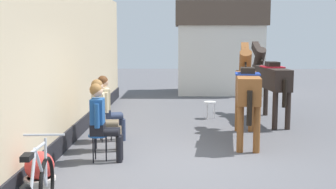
% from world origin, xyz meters
% --- Properties ---
extents(ground_plane, '(40.00, 40.00, 0.00)m').
position_xyz_m(ground_plane, '(0.00, 3.00, 0.00)').
color(ground_plane, '#56565B').
extents(pub_facade_wall, '(0.34, 14.00, 3.40)m').
position_xyz_m(pub_facade_wall, '(-2.55, 1.50, 1.54)').
color(pub_facade_wall, '#CCB793').
rests_on(pub_facade_wall, ground_plane).
extents(distant_cottage, '(3.40, 2.60, 3.50)m').
position_xyz_m(distant_cottage, '(1.40, 9.94, 1.80)').
color(distant_cottage, silver).
rests_on(distant_cottage, ground_plane).
extents(seated_visitor_near, '(0.61, 0.49, 1.39)m').
position_xyz_m(seated_visitor_near, '(-1.55, 0.06, 0.78)').
color(seated_visitor_near, '#194C99').
rests_on(seated_visitor_near, ground_plane).
extents(seated_visitor_middle, '(0.61, 0.49, 1.39)m').
position_xyz_m(seated_visitor_middle, '(-1.67, 0.82, 0.78)').
color(seated_visitor_middle, black).
rests_on(seated_visitor_middle, ground_plane).
extents(seated_visitor_far, '(0.61, 0.48, 1.39)m').
position_xyz_m(seated_visitor_far, '(-1.69, 1.62, 0.78)').
color(seated_visitor_far, red).
rests_on(seated_visitor_far, ground_plane).
extents(saddled_horse_near, '(0.68, 2.99, 2.06)m').
position_xyz_m(saddled_horse_near, '(1.26, 1.81, 1.16)').
color(saddled_horse_near, brown).
rests_on(saddled_horse_near, ground_plane).
extents(saddled_horse_far, '(0.61, 3.00, 2.06)m').
position_xyz_m(saddled_horse_far, '(2.17, 3.96, 1.16)').
color(saddled_horse_far, '#2D231E').
rests_on(saddled_horse_far, ground_plane).
extents(flower_planter_near, '(0.43, 0.43, 0.64)m').
position_xyz_m(flower_planter_near, '(-2.09, -1.73, 0.33)').
color(flower_planter_near, beige).
rests_on(flower_planter_near, ground_plane).
extents(spare_stool_white, '(0.32, 0.32, 0.46)m').
position_xyz_m(spare_stool_white, '(0.66, 4.28, 0.40)').
color(spare_stool_white, white).
rests_on(spare_stool_white, ground_plane).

